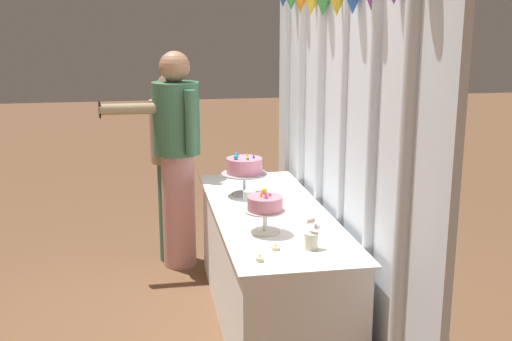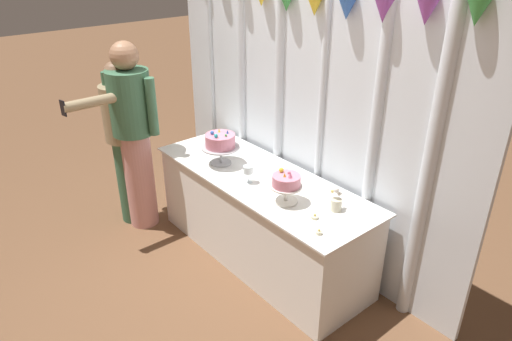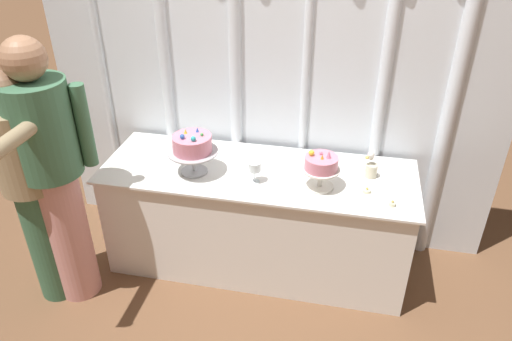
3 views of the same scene
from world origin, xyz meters
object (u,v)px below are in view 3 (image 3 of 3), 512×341
cake_display_nearleft (193,146)px  tealight_near_left (392,204)px  tealight_far_left (367,191)px  guest_man_pink_jacket (52,170)px  flower_vase (371,167)px  guest_girl_blue_dress (31,185)px  cake_display_nearright (321,166)px  wine_glass (255,167)px  cake_table (258,218)px

cake_display_nearleft → tealight_near_left: bearing=-5.8°
tealight_near_left → tealight_far_left: bearing=142.2°
tealight_near_left → guest_man_pink_jacket: 1.98m
flower_vase → guest_girl_blue_dress: 2.06m
flower_vase → guest_man_pink_jacket: (-1.83, -0.60, 0.11)m
cake_display_nearleft → guest_girl_blue_dress: guest_girl_blue_dress is taller
tealight_far_left → cake_display_nearleft: bearing=179.3°
cake_display_nearright → flower_vase: bearing=32.6°
tealight_near_left → wine_glass: bearing=173.9°
wine_glass → tealight_far_left: bearing=2.0°
cake_table → flower_vase: flower_vase is taller
wine_glass → guest_man_pink_jacket: 1.19m
cake_table → guest_man_pink_jacket: 1.35m
cake_display_nearright → tealight_far_left: size_ratio=5.13×
cake_display_nearright → flower_vase: cake_display_nearright is taller
guest_man_pink_jacket → guest_girl_blue_dress: bearing=-161.2°
cake_display_nearleft → tealight_near_left: cake_display_nearleft is taller
wine_glass → guest_girl_blue_dress: 1.33m
cake_display_nearleft → tealight_near_left: 1.26m
cake_display_nearright → flower_vase: (0.30, 0.19, -0.09)m
cake_display_nearleft → guest_girl_blue_dress: bearing=-151.2°
flower_vase → cake_table: bearing=-173.4°
cake_table → tealight_far_left: 0.81m
guest_man_pink_jacket → cake_table: bearing=25.0°
cake_display_nearleft → guest_man_pink_jacket: guest_man_pink_jacket is taller
tealight_near_left → guest_man_pink_jacket: (-1.96, -0.30, 0.16)m
cake_display_nearleft → wine_glass: bearing=-5.1°
wine_glass → guest_man_pink_jacket: size_ratio=0.08×
flower_vase → cake_display_nearright: bearing=-147.4°
cake_display_nearright → cake_display_nearleft: bearing=179.0°
cake_table → tealight_near_left: tealight_near_left is taller
cake_table → guest_man_pink_jacket: (-1.11, -0.52, 0.56)m
wine_glass → tealight_near_left: wine_glass is taller
cake_table → flower_vase: size_ratio=11.65×
guest_girl_blue_dress → guest_man_pink_jacket: size_ratio=0.90×
guest_man_pink_jacket → wine_glass: bearing=18.9°
tealight_near_left → guest_girl_blue_dress: (-2.09, -0.34, 0.07)m
cake_display_nearleft → guest_man_pink_jacket: (-0.72, -0.42, -0.02)m
cake_display_nearright → wine_glass: bearing=-176.8°
tealight_far_left → guest_man_pink_jacket: (-1.81, -0.41, 0.16)m
cake_display_nearleft → tealight_far_left: size_ratio=6.34×
wine_glass → tealight_far_left: size_ratio=2.77×
cake_display_nearleft → cake_display_nearright: size_ratio=1.24×
wine_glass → guest_girl_blue_dress: (-1.25, -0.43, -0.02)m
guest_girl_blue_dress → cake_display_nearleft: bearing=28.8°
cake_display_nearright → guest_girl_blue_dress: bearing=-164.7°
cake_display_nearright → guest_girl_blue_dress: size_ratio=0.17×
wine_glass → tealight_near_left: (0.83, -0.09, -0.09)m
tealight_far_left → cake_table: bearing=171.0°
tealight_far_left → tealight_near_left: size_ratio=1.19×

